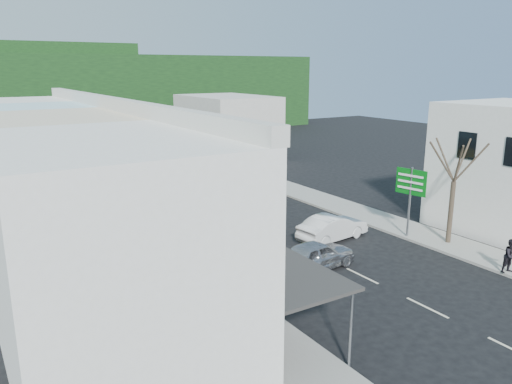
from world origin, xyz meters
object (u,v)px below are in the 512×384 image
object	(u,v)px
car_red	(230,238)
traffic_signal	(194,141)
car_white	(333,228)
bus	(193,190)
car_silver	(316,257)
street_tree	(454,182)
direction_sign	(409,204)
pedestrian_right	(511,256)
pedestrian_left	(174,236)

from	to	relation	value
car_red	traffic_signal	bearing A→B (deg)	-18.24
car_white	car_red	xyz separation A→B (m)	(-6.08, 1.72, 0.00)
bus	car_silver	xyz separation A→B (m)	(0.71, -13.20, -0.85)
car_red	street_tree	distance (m)	13.14
direction_sign	pedestrian_right	bearing A→B (deg)	-99.89
pedestrian_left	bus	bearing A→B (deg)	-26.37
car_red	street_tree	world-z (taller)	street_tree
bus	car_red	xyz separation A→B (m)	(-1.63, -8.40, -0.85)
bus	traffic_signal	xyz separation A→B (m)	(8.76, 18.41, 0.67)
pedestrian_left	direction_sign	distance (m)	14.00
car_white	car_red	size ratio (longest dim) A/B	0.96
street_tree	bus	bearing A→B (deg)	123.93
bus	street_tree	world-z (taller)	street_tree
bus	car_red	distance (m)	8.60
car_white	direction_sign	distance (m)	4.81
bus	direction_sign	world-z (taller)	direction_sign
bus	car_red	size ratio (longest dim) A/B	2.52
car_silver	pedestrian_right	bearing A→B (deg)	-133.72
car_silver	pedestrian_right	size ratio (longest dim) A/B	2.59
bus	car_red	world-z (taller)	bus
bus	street_tree	size ratio (longest dim) A/B	1.53
car_white	street_tree	bearing A→B (deg)	-136.13
bus	pedestrian_right	bearing A→B (deg)	-62.73
bus	car_red	bearing A→B (deg)	-97.81
pedestrian_right	street_tree	bearing A→B (deg)	87.63
pedestrian_left	direction_sign	xyz separation A→B (m)	(12.96, -5.14, 1.20)
street_tree	traffic_signal	xyz separation A→B (m)	(-0.90, 32.78, -1.57)
car_red	street_tree	size ratio (longest dim) A/B	0.61
pedestrian_right	bus	bearing A→B (deg)	126.57
car_red	car_silver	bearing A→B (deg)	-151.11
pedestrian_right	street_tree	size ratio (longest dim) A/B	0.22
car_silver	direction_sign	world-z (taller)	direction_sign
bus	street_tree	bearing A→B (deg)	-52.90
car_white	traffic_signal	distance (m)	28.90
car_red	direction_sign	xyz separation A→B (m)	(10.06, -3.98, 1.50)
car_red	pedestrian_left	distance (m)	3.14
pedestrian_left	traffic_signal	world-z (taller)	traffic_signal
street_tree	traffic_signal	bearing A→B (deg)	91.58
pedestrian_left	pedestrian_right	distance (m)	17.47
car_silver	street_tree	size ratio (longest dim) A/B	0.58
bus	car_silver	bearing A→B (deg)	-83.77
car_white	pedestrian_left	bearing A→B (deg)	65.21
car_silver	pedestrian_right	world-z (taller)	pedestrian_right
bus	pedestrian_right	world-z (taller)	bus
car_red	pedestrian_left	size ratio (longest dim) A/B	2.71
car_silver	traffic_signal	world-z (taller)	traffic_signal
direction_sign	street_tree	xyz separation A→B (m)	(1.23, -1.99, 1.58)
pedestrian_left	traffic_signal	bearing A→B (deg)	-21.71
bus	street_tree	xyz separation A→B (m)	(9.66, -14.37, 2.23)
car_silver	car_white	size ratio (longest dim) A/B	1.00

